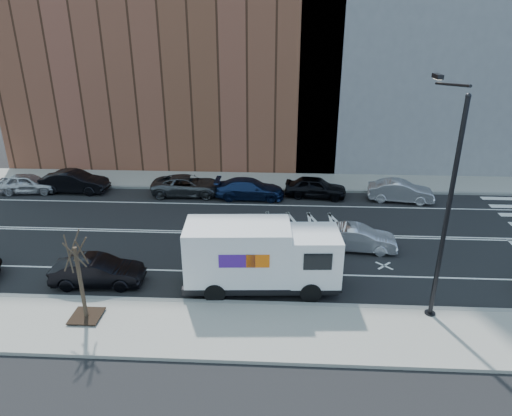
# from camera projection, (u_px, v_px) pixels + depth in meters

# --- Properties ---
(ground) EXTENTS (120.00, 120.00, 0.00)m
(ground) POSITION_uv_depth(u_px,v_px,m) (266.00, 234.00, 25.95)
(ground) COLOR black
(ground) RESTS_ON ground
(sidewalk_near) EXTENTS (44.00, 3.60, 0.15)m
(sidewalk_near) POSITION_uv_depth(u_px,v_px,m) (258.00, 331.00, 17.82)
(sidewalk_near) COLOR gray
(sidewalk_near) RESTS_ON ground
(sidewalk_far) EXTENTS (44.00, 3.60, 0.15)m
(sidewalk_far) POSITION_uv_depth(u_px,v_px,m) (270.00, 181.00, 34.02)
(sidewalk_far) COLOR gray
(sidewalk_far) RESTS_ON ground
(curb_near) EXTENTS (44.00, 0.25, 0.17)m
(curb_near) POSITION_uv_depth(u_px,v_px,m) (260.00, 304.00, 19.47)
(curb_near) COLOR gray
(curb_near) RESTS_ON ground
(curb_far) EXTENTS (44.00, 0.25, 0.17)m
(curb_far) POSITION_uv_depth(u_px,v_px,m) (269.00, 190.00, 32.36)
(curb_far) COLOR gray
(curb_far) RESTS_ON ground
(road_markings) EXTENTS (40.00, 8.60, 0.01)m
(road_markings) POSITION_uv_depth(u_px,v_px,m) (266.00, 234.00, 25.95)
(road_markings) COLOR white
(road_markings) RESTS_ON ground
(bldg_brick) EXTENTS (26.00, 10.00, 22.00)m
(bldg_brick) POSITION_uv_depth(u_px,v_px,m) (173.00, 22.00, 36.44)
(bldg_brick) COLOR brown
(bldg_brick) RESTS_ON ground
(streetlight) EXTENTS (0.44, 4.02, 9.34)m
(streetlight) POSITION_uv_depth(u_px,v_px,m) (445.00, 198.00, 17.28)
(streetlight) COLOR black
(streetlight) RESTS_ON ground
(street_tree) EXTENTS (1.20, 1.20, 3.75)m
(street_tree) POSITION_uv_depth(u_px,v_px,m) (82.00, 290.00, 17.99)
(street_tree) COLOR black
(street_tree) RESTS_ON ground
(fedex_van) EXTENTS (7.02, 2.77, 3.15)m
(fedex_van) POSITION_uv_depth(u_px,v_px,m) (260.00, 256.00, 20.16)
(fedex_van) COLOR black
(fedex_van) RESTS_ON ground
(far_parked_a) EXTENTS (4.15, 1.99, 1.37)m
(far_parked_a) POSITION_uv_depth(u_px,v_px,m) (28.00, 183.00, 31.80)
(far_parked_a) COLOR #B6B6BB
(far_parked_a) RESTS_ON ground
(far_parked_b) EXTENTS (4.65, 1.78, 1.51)m
(far_parked_b) POSITION_uv_depth(u_px,v_px,m) (75.00, 182.00, 31.89)
(far_parked_b) COLOR black
(far_parked_b) RESTS_ON ground
(far_parked_c) EXTENTS (4.93, 2.36, 1.36)m
(far_parked_c) POSITION_uv_depth(u_px,v_px,m) (188.00, 185.00, 31.43)
(far_parked_c) COLOR #414448
(far_parked_c) RESTS_ON ground
(far_parked_d) EXTENTS (4.68, 1.93, 1.35)m
(far_parked_d) POSITION_uv_depth(u_px,v_px,m) (250.00, 189.00, 30.84)
(far_parked_d) COLOR #15254C
(far_parked_d) RESTS_ON ground
(far_parked_e) EXTENTS (4.33, 2.18, 1.41)m
(far_parked_e) POSITION_uv_depth(u_px,v_px,m) (316.00, 187.00, 31.03)
(far_parked_e) COLOR black
(far_parked_e) RESTS_ON ground
(far_parked_f) EXTENTS (4.40, 2.01, 1.40)m
(far_parked_f) POSITION_uv_depth(u_px,v_px,m) (400.00, 191.00, 30.33)
(far_parked_f) COLOR silver
(far_parked_f) RESTS_ON ground
(driving_sedan) EXTENTS (4.12, 1.75, 1.32)m
(driving_sedan) POSITION_uv_depth(u_px,v_px,m) (358.00, 238.00, 23.97)
(driving_sedan) COLOR silver
(driving_sedan) RESTS_ON ground
(near_parked_rear_a) EXTENTS (4.18, 1.63, 1.36)m
(near_parked_rear_a) POSITION_uv_depth(u_px,v_px,m) (98.00, 271.00, 20.81)
(near_parked_rear_a) COLOR black
(near_parked_rear_a) RESTS_ON ground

